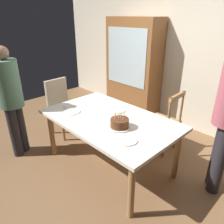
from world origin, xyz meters
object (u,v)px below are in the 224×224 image
at_px(plate_far_side, 118,110).
at_px(china_cabinet, 133,69).
at_px(plate_near_celebrant, 72,112).
at_px(person_celebrant, 11,97).
at_px(dining_table, 109,123).
at_px(chair_spindle_back, 163,123).
at_px(chair_upholstered, 61,104).
at_px(birthday_cake, 120,123).
at_px(plate_near_guest, 127,140).

relative_size(plate_far_side, china_cabinet, 0.12).
relative_size(plate_near_celebrant, plate_far_side, 1.00).
bearing_deg(person_celebrant, dining_table, 33.41).
xyz_separation_m(plate_near_celebrant, chair_spindle_back, (0.75, 1.09, -0.28)).
bearing_deg(chair_upholstered, chair_spindle_back, 27.48).
xyz_separation_m(birthday_cake, chair_upholstered, (-1.52, 0.14, -0.25)).
bearing_deg(chair_upholstered, plate_far_side, 8.92).
bearing_deg(chair_spindle_back, plate_near_celebrant, -124.57).
xyz_separation_m(plate_near_guest, person_celebrant, (-1.68, -0.52, 0.16)).
distance_m(person_celebrant, china_cabinet, 2.33).
xyz_separation_m(dining_table, plate_near_guest, (0.52, -0.24, 0.08)).
xyz_separation_m(plate_far_side, chair_spindle_back, (0.36, 0.61, -0.28)).
distance_m(chair_spindle_back, china_cabinet, 1.50).
relative_size(chair_spindle_back, china_cabinet, 0.50).
distance_m(birthday_cake, plate_far_side, 0.48).
height_order(chair_upholstered, china_cabinet, china_cabinet).
distance_m(dining_table, birthday_cake, 0.31).
xyz_separation_m(plate_near_celebrant, person_celebrant, (-0.68, -0.52, 0.16)).
xyz_separation_m(dining_table, person_celebrant, (-1.16, -0.76, 0.25)).
relative_size(birthday_cake, plate_near_guest, 1.27).
height_order(plate_near_celebrant, china_cabinet, china_cabinet).
bearing_deg(person_celebrant, china_cabinet, 84.90).
distance_m(birthday_cake, chair_spindle_back, 0.99).
height_order(dining_table, plate_near_guest, plate_near_guest).
distance_m(plate_far_side, china_cabinet, 1.59).
height_order(plate_near_celebrant, plate_near_guest, same).
height_order(chair_spindle_back, chair_upholstered, same).
xyz_separation_m(chair_spindle_back, china_cabinet, (-1.22, 0.70, 0.49)).
xyz_separation_m(plate_near_guest, chair_spindle_back, (-0.25, 1.09, -0.28)).
relative_size(dining_table, plate_far_side, 7.90).
bearing_deg(plate_near_guest, person_celebrant, -162.66).
bearing_deg(chair_upholstered, plate_near_guest, -9.40).
height_order(dining_table, plate_near_celebrant, plate_near_celebrant).
bearing_deg(dining_table, china_cabinet, 121.38).
bearing_deg(birthday_cake, dining_table, 162.20).
distance_m(birthday_cake, plate_near_celebrant, 0.76).
distance_m(plate_near_celebrant, chair_spindle_back, 1.36).
xyz_separation_m(plate_near_celebrant, plate_far_side, (0.39, 0.48, 0.00)).
height_order(dining_table, chair_upholstered, chair_upholstered).
relative_size(person_celebrant, china_cabinet, 0.84).
relative_size(plate_far_side, chair_upholstered, 0.23).
height_order(dining_table, birthday_cake, birthday_cake).
height_order(dining_table, china_cabinet, china_cabinet).
xyz_separation_m(birthday_cake, plate_near_guest, (0.26, -0.15, -0.05)).
relative_size(plate_near_guest, person_celebrant, 0.14).
bearing_deg(dining_table, plate_far_side, 109.97).
height_order(plate_near_celebrant, person_celebrant, person_celebrant).
relative_size(plate_near_guest, china_cabinet, 0.12).
distance_m(plate_near_guest, china_cabinet, 2.33).
xyz_separation_m(plate_near_celebrant, china_cabinet, (-0.47, 1.80, 0.21)).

